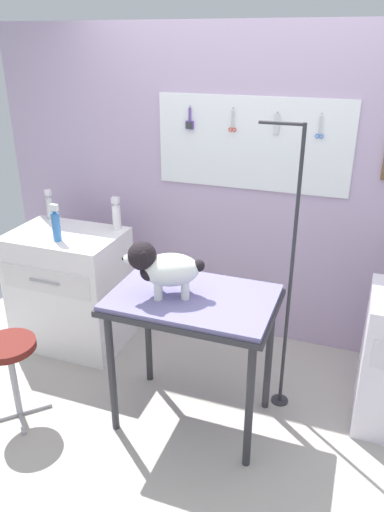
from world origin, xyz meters
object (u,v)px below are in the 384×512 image
(grooming_table, at_px, (193,310))
(conditioner_bottle, at_px, (117,216))
(dog, at_px, (162,267))
(stool, at_px, (10,357))
(grooming_arm, at_px, (288,288))
(counter_left, at_px, (71,289))

(grooming_table, xyz_separation_m, conditioner_bottle, (-0.84, 0.69, 0.24))
(dog, relative_size, stool, 0.80)
(grooming_arm, distance_m, counter_left, 1.70)
(counter_left, bearing_deg, dog, -28.71)
(grooming_arm, bearing_deg, conditioner_bottle, 164.58)
(dog, relative_size, conditioner_bottle, 1.75)
(grooming_table, relative_size, counter_left, 1.04)
(counter_left, distance_m, stool, 0.87)
(dog, distance_m, counter_left, 1.29)
(conditioner_bottle, bearing_deg, stool, -100.47)
(stool, xyz_separation_m, conditioner_bottle, (0.20, 1.06, 0.57))
(grooming_table, xyz_separation_m, grooming_arm, (0.48, 0.33, 0.07))
(grooming_table, bearing_deg, stool, -160.78)
(stool, height_order, conditioner_bottle, conditioner_bottle)
(grooming_table, relative_size, grooming_arm, 0.52)
(dog, bearing_deg, counter_left, 151.29)
(grooming_arm, height_order, stool, grooming_arm)
(dog, bearing_deg, stool, -160.69)
(conditioner_bottle, bearing_deg, grooming_arm, -15.42)
(grooming_table, bearing_deg, dog, -161.28)
(grooming_arm, bearing_deg, grooming_table, -145.50)
(grooming_table, bearing_deg, conditioner_bottle, 140.40)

